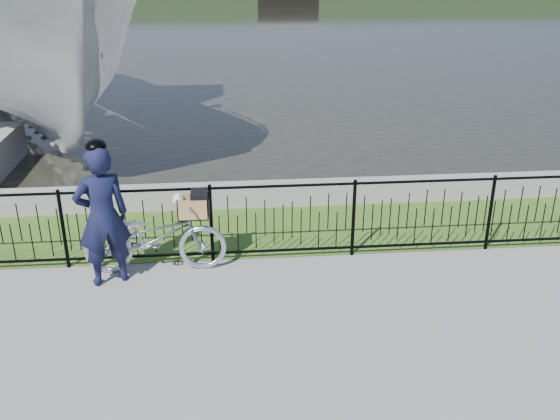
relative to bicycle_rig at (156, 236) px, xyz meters
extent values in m
plane|color=gray|center=(1.75, -1.40, -0.51)|extent=(120.00, 120.00, 0.00)
cube|color=#40651F|center=(1.75, 1.20, -0.51)|extent=(60.00, 2.00, 0.01)
plane|color=#28281E|center=(1.75, 31.60, -0.51)|extent=(120.00, 120.00, 0.00)
cube|color=gray|center=(1.75, 2.20, -0.31)|extent=(60.00, 0.30, 0.40)
imported|color=silver|center=(-0.01, 0.00, -0.01)|extent=(1.91, 0.67, 1.01)
cube|color=black|center=(0.52, 0.00, 0.26)|extent=(0.38, 0.18, 0.02)
cube|color=#A37F4B|center=(0.52, 0.00, 0.27)|extent=(0.41, 0.28, 0.01)
cube|color=#A37F4B|center=(0.52, 0.13, 0.41)|extent=(0.41, 0.02, 0.30)
cube|color=#A37F4B|center=(0.52, -0.13, 0.41)|extent=(0.41, 0.02, 0.30)
cube|color=#A37F4B|center=(0.72, 0.00, 0.41)|extent=(0.02, 0.28, 0.30)
cube|color=#A37F4B|center=(0.33, 0.00, 0.41)|extent=(0.02, 0.28, 0.30)
cube|color=black|center=(0.61, 0.00, 0.59)|extent=(0.22, 0.30, 0.06)
cube|color=black|center=(0.73, 0.00, 0.44)|extent=(0.02, 0.30, 0.24)
ellipsoid|color=silver|center=(0.50, 0.00, 0.39)|extent=(0.31, 0.22, 0.20)
sphere|color=silver|center=(0.34, -0.02, 0.54)|extent=(0.15, 0.15, 0.15)
sphere|color=silver|center=(0.29, -0.04, 0.51)|extent=(0.07, 0.07, 0.07)
sphere|color=black|center=(0.26, -0.05, 0.50)|extent=(0.02, 0.02, 0.02)
cone|color=#A26343|center=(0.34, 0.04, 0.60)|extent=(0.06, 0.08, 0.08)
cone|color=#A26343|center=(0.36, -0.06, 0.60)|extent=(0.06, 0.08, 0.08)
imported|color=black|center=(-0.62, -0.26, 0.43)|extent=(0.80, 0.68, 1.88)
ellipsoid|color=black|center=(-0.62, -0.26, 1.34)|extent=(0.26, 0.29, 0.18)
imported|color=#B9B9B9|center=(-3.47, 6.94, 1.67)|extent=(9.03, 11.98, 4.37)
camera|label=1|loc=(0.96, -7.72, 3.61)|focal=40.00mm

